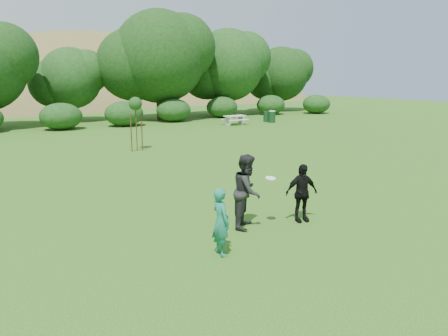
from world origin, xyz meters
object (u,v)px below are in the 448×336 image
(player_teal, at_px, (221,222))
(player_grey, at_px, (247,191))
(trash_can_lidded, at_px, (272,116))
(picnic_table, at_px, (235,118))
(player_black, at_px, (301,193))
(trash_can_near, at_px, (267,117))
(sapling, at_px, (135,105))

(player_teal, height_order, player_grey, player_grey)
(player_grey, bearing_deg, trash_can_lidded, 7.27)
(trash_can_lidded, bearing_deg, picnic_table, 174.72)
(player_black, height_order, trash_can_lidded, player_black)
(trash_can_near, bearing_deg, player_grey, -130.62)
(sapling, bearing_deg, player_black, -93.60)
(sapling, bearing_deg, trash_can_near, 26.88)
(player_grey, height_order, picnic_table, player_grey)
(trash_can_near, relative_size, sapling, 0.32)
(sapling, xyz_separation_m, trash_can_lidded, (15.28, 7.04, -1.88))
(player_grey, height_order, trash_can_near, player_grey)
(player_teal, relative_size, picnic_table, 0.85)
(trash_can_lidded, bearing_deg, player_teal, -132.46)
(trash_can_near, xyz_separation_m, picnic_table, (-3.66, -0.37, 0.07))
(player_teal, relative_size, player_grey, 0.79)
(trash_can_near, relative_size, picnic_table, 0.50)
(player_grey, xyz_separation_m, player_black, (1.50, -0.46, -0.17))
(trash_can_near, bearing_deg, picnic_table, -174.25)
(trash_can_near, xyz_separation_m, trash_can_lidded, (-0.01, -0.71, 0.09))
(player_teal, relative_size, sapling, 0.54)
(player_grey, bearing_deg, sapling, 38.52)
(player_teal, height_order, picnic_table, player_teal)
(trash_can_near, relative_size, trash_can_lidded, 0.86)
(trash_can_near, distance_m, trash_can_lidded, 0.71)
(player_grey, height_order, sapling, sapling)
(player_teal, xyz_separation_m, player_black, (3.09, 0.69, 0.03))
(player_black, relative_size, trash_can_lidded, 1.53)
(trash_can_near, bearing_deg, sapling, -153.12)
(picnic_table, relative_size, trash_can_lidded, 1.71)
(trash_can_near, bearing_deg, player_black, -127.50)
(player_teal, xyz_separation_m, picnic_table, (15.56, 21.33, -0.25))
(player_teal, relative_size, trash_can_lidded, 1.46)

